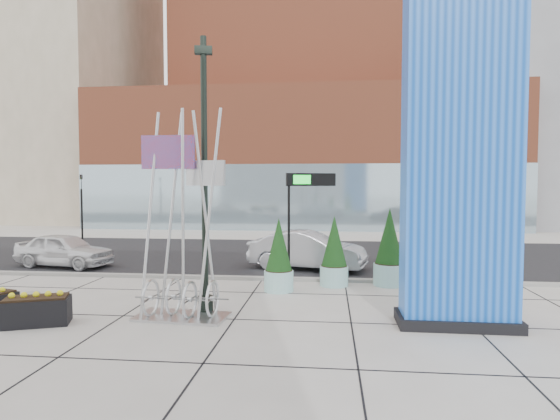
# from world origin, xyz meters

# --- Properties ---
(ground) EXTENTS (160.00, 160.00, 0.00)m
(ground) POSITION_xyz_m (0.00, 0.00, 0.00)
(ground) COLOR #9E9991
(ground) RESTS_ON ground
(street_asphalt) EXTENTS (80.00, 12.00, 0.02)m
(street_asphalt) POSITION_xyz_m (0.00, 10.00, 0.01)
(street_asphalt) COLOR black
(street_asphalt) RESTS_ON ground
(curb_edge) EXTENTS (80.00, 0.30, 0.12)m
(curb_edge) POSITION_xyz_m (0.00, 4.00, 0.06)
(curb_edge) COLOR gray
(curb_edge) RESTS_ON ground
(tower_podium) EXTENTS (34.00, 10.00, 11.00)m
(tower_podium) POSITION_xyz_m (1.00, 27.00, 5.50)
(tower_podium) COLOR #A74D30
(tower_podium) RESTS_ON ground
(tower_glass_front) EXTENTS (34.00, 0.60, 5.00)m
(tower_glass_front) POSITION_xyz_m (1.00, 22.20, 2.50)
(tower_glass_front) COLOR #8CA5B2
(tower_glass_front) RESTS_ON ground
(building_beige_left) EXTENTS (18.00, 20.00, 34.00)m
(building_beige_left) POSITION_xyz_m (-26.00, 34.00, 17.00)
(building_beige_left) COLOR gray
(building_beige_left) RESTS_ON ground
(blue_pylon) EXTENTS (2.89, 1.31, 9.60)m
(blue_pylon) POSITION_xyz_m (6.58, -0.97, 4.64)
(blue_pylon) COLOR #0B46B3
(blue_pylon) RESTS_ON ground
(lamp_post) EXTENTS (0.49, 0.41, 7.40)m
(lamp_post) POSITION_xyz_m (0.10, -0.46, 3.03)
(lamp_post) COLOR black
(lamp_post) RESTS_ON ground
(public_art_sculpture) EXTENTS (2.47, 1.38, 5.41)m
(public_art_sculpture) POSITION_xyz_m (-0.38, -1.00, 1.42)
(public_art_sculpture) COLOR silver
(public_art_sculpture) RESTS_ON ground
(concrete_bollard) EXTENTS (0.38, 0.38, 0.73)m
(concrete_bollard) POSITION_xyz_m (-4.14, -1.64, 0.37)
(concrete_bollard) COLOR gray
(concrete_bollard) RESTS_ON ground
(overhead_street_sign) EXTENTS (1.77, 0.80, 3.89)m
(overhead_street_sign) POSITION_xyz_m (2.66, 3.80, 3.34)
(overhead_street_sign) COLOR black
(overhead_street_sign) RESTS_ON ground
(round_planter_east) EXTENTS (1.08, 1.08, 2.69)m
(round_planter_east) POSITION_xyz_m (5.50, 3.60, 1.27)
(round_planter_east) COLOR #98CDCA
(round_planter_east) RESTS_ON ground
(round_planter_mid) EXTENTS (0.97, 0.97, 2.43)m
(round_planter_mid) POSITION_xyz_m (3.61, 3.34, 1.15)
(round_planter_mid) COLOR #98CDCA
(round_planter_mid) RESTS_ON ground
(round_planter_west) EXTENTS (0.96, 0.96, 2.41)m
(round_planter_west) POSITION_xyz_m (1.80, 2.32, 1.14)
(round_planter_west) COLOR #98CDCA
(round_planter_west) RESTS_ON ground
(box_planter_north) EXTENTS (1.70, 1.26, 0.84)m
(box_planter_north) POSITION_xyz_m (-3.80, -1.97, 0.39)
(box_planter_north) COLOR black
(box_planter_north) RESTS_ON ground
(car_white_west) EXTENTS (4.38, 2.36, 1.42)m
(car_white_west) POSITION_xyz_m (-7.70, 5.80, 0.71)
(car_white_west) COLOR white
(car_white_west) RESTS_ON ground
(car_silver_mid) EXTENTS (5.00, 2.71, 1.56)m
(car_silver_mid) POSITION_xyz_m (2.54, 6.27, 0.78)
(car_silver_mid) COLOR #A5A6AC
(car_silver_mid) RESTS_ON ground
(car_dark_east) EXTENTS (4.77, 2.29, 1.34)m
(car_dark_east) POSITION_xyz_m (9.45, 11.83, 0.67)
(car_dark_east) COLOR black
(car_dark_east) RESTS_ON ground
(traffic_signal) EXTENTS (0.15, 0.18, 4.10)m
(traffic_signal) POSITION_xyz_m (-12.00, 15.00, 2.30)
(traffic_signal) COLOR black
(traffic_signal) RESTS_ON ground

